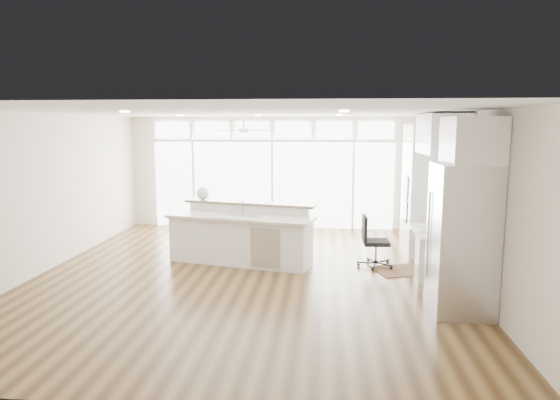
{
  "coord_description": "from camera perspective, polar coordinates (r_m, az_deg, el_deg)",
  "views": [
    {
      "loc": [
        1.3,
        -8.01,
        2.5
      ],
      "look_at": [
        0.5,
        0.6,
        1.19
      ],
      "focal_mm": 32.0,
      "sensor_mm": 36.0,
      "label": 1
    }
  ],
  "objects": [
    {
      "name": "kitchen_island",
      "position": [
        9.09,
        -4.55,
        -3.93
      ],
      "size": [
        2.84,
        1.6,
        1.06
      ],
      "primitive_type": "cube",
      "rotation": [
        0.0,
        0.0,
        -0.23
      ],
      "color": "white",
      "rests_on": "floor"
    },
    {
      "name": "recessed_lights",
      "position": [
        8.32,
        -3.73,
        9.82
      ],
      "size": [
        3.4,
        3.0,
        0.02
      ],
      "primitive_type": "cube",
      "color": "beige",
      "rests_on": "ceiling"
    },
    {
      "name": "framed_photos",
      "position": [
        9.26,
        18.78,
        1.31
      ],
      "size": [
        0.06,
        0.22,
        0.8
      ],
      "primitive_type": "cube",
      "color": "black",
      "rests_on": "wall_right"
    },
    {
      "name": "fridge_cabinet",
      "position": [
        6.92,
        21.12,
        6.38
      ],
      "size": [
        0.64,
        0.9,
        0.6
      ],
      "primitive_type": "cube",
      "color": "white",
      "rests_on": "wall_right"
    },
    {
      "name": "wall_left",
      "position": [
        9.41,
        -25.39,
        0.74
      ],
      "size": [
        0.04,
        8.0,
        2.7
      ],
      "primitive_type": "cube",
      "color": "beige",
      "rests_on": "floor"
    },
    {
      "name": "floor",
      "position": [
        8.5,
        -3.76,
        -8.6
      ],
      "size": [
        7.0,
        8.0,
        0.02
      ],
      "primitive_type": "cube",
      "color": "#412B14",
      "rests_on": "ground"
    },
    {
      "name": "oven_cabinet",
      "position": [
        10.07,
        15.99,
        1.13
      ],
      "size": [
        0.64,
        1.2,
        2.5
      ],
      "primitive_type": "cube",
      "color": "white",
      "rests_on": "floor"
    },
    {
      "name": "rug",
      "position": [
        8.98,
        14.0,
        -7.79
      ],
      "size": [
        1.16,
        0.99,
        0.01
      ],
      "primitive_type": "cube",
      "rotation": [
        0.0,
        0.0,
        0.31
      ],
      "color": "#3A2212",
      "rests_on": "floor"
    },
    {
      "name": "wall_front",
      "position": [
        4.37,
        -12.29,
        -6.82
      ],
      "size": [
        7.0,
        0.04,
        2.7
      ],
      "primitive_type": "cube",
      "color": "beige",
      "rests_on": "floor"
    },
    {
      "name": "fishbowl",
      "position": [
        9.74,
        -8.81,
        0.76
      ],
      "size": [
        0.32,
        0.32,
        0.25
      ],
      "primitive_type": "sphere",
      "rotation": [
        0.0,
        0.0,
        -0.29
      ],
      "color": "white",
      "rests_on": "kitchen_island"
    },
    {
      "name": "desk_nook",
      "position": [
        8.77,
        17.28,
        -5.79
      ],
      "size": [
        0.72,
        1.3,
        0.76
      ],
      "primitive_type": "cube",
      "color": "white",
      "rests_on": "floor"
    },
    {
      "name": "wall_back",
      "position": [
        12.14,
        -0.84,
        3.15
      ],
      "size": [
        7.0,
        0.04,
        2.7
      ],
      "primitive_type": "cube",
      "color": "beige",
      "rests_on": "floor"
    },
    {
      "name": "keyboard",
      "position": [
        8.64,
        15.77,
        -3.3
      ],
      "size": [
        0.13,
        0.33,
        0.02
      ],
      "primitive_type": "cube",
      "rotation": [
        0.0,
        0.0,
        0.02
      ],
      "color": "white",
      "rests_on": "desk_nook"
    },
    {
      "name": "monitor",
      "position": [
        8.63,
        16.94,
        -1.95
      ],
      "size": [
        0.09,
        0.52,
        0.43
      ],
      "primitive_type": "cube",
      "rotation": [
        0.0,
        0.0,
        -0.01
      ],
      "color": "black",
      "rests_on": "desk_nook"
    },
    {
      "name": "wall_right",
      "position": [
        8.39,
        20.47,
        0.17
      ],
      "size": [
        0.04,
        8.0,
        2.7
      ],
      "primitive_type": "cube",
      "color": "beige",
      "rests_on": "floor"
    },
    {
      "name": "ceiling_fan",
      "position": [
        10.96,
        -4.17,
        8.46
      ],
      "size": [
        1.16,
        1.16,
        0.32
      ],
      "primitive_type": "cube",
      "color": "silver",
      "rests_on": "ceiling"
    },
    {
      "name": "upper_cabinets",
      "position": [
        8.52,
        18.14,
        7.17
      ],
      "size": [
        0.64,
        1.3,
        0.64
      ],
      "primitive_type": "cube",
      "color": "white",
      "rests_on": "wall_right"
    },
    {
      "name": "office_chair",
      "position": [
        9.0,
        10.93,
        -4.7
      ],
      "size": [
        0.49,
        0.46,
        0.91
      ],
      "primitive_type": "cube",
      "rotation": [
        0.0,
        0.0,
        0.05
      ],
      "color": "black",
      "rests_on": "floor"
    },
    {
      "name": "desk_window",
      "position": [
        8.64,
        19.77,
        1.78
      ],
      "size": [
        0.04,
        0.85,
        0.85
      ],
      "primitive_type": "cube",
      "color": "white",
      "rests_on": "wall_right"
    },
    {
      "name": "potted_plant",
      "position": [
        9.99,
        16.32,
        8.97
      ],
      "size": [
        0.33,
        0.36,
        0.25
      ],
      "primitive_type": "imported",
      "rotation": [
        0.0,
        0.0,
        0.16
      ],
      "color": "#2B5A26",
      "rests_on": "oven_cabinet"
    },
    {
      "name": "glass_wall",
      "position": [
        12.11,
        -0.87,
        1.71
      ],
      "size": [
        5.8,
        0.06,
        2.08
      ],
      "primitive_type": "cube",
      "color": "silver",
      "rests_on": "wall_back"
    },
    {
      "name": "transom_row",
      "position": [
        12.03,
        -0.89,
        8.01
      ],
      "size": [
        5.9,
        0.06,
        0.4
      ],
      "primitive_type": "cube",
      "color": "silver",
      "rests_on": "wall_back"
    },
    {
      "name": "ceiling",
      "position": [
        8.12,
        -3.95,
        9.99
      ],
      "size": [
        7.0,
        8.0,
        0.02
      ],
      "primitive_type": "cube",
      "color": "white",
      "rests_on": "wall_back"
    },
    {
      "name": "refrigerator",
      "position": [
        7.07,
        20.08,
        -4.19
      ],
      "size": [
        0.76,
        0.9,
        2.0
      ],
      "primitive_type": "cube",
      "color": "silver",
      "rests_on": "floor"
    }
  ]
}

